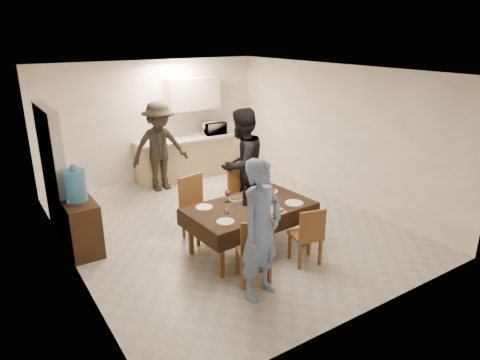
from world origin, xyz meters
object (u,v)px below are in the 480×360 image
at_px(console, 81,226).
at_px(savoury_tart, 271,211).
at_px(water_pitcher, 271,195).
at_px(microwave, 214,128).
at_px(person_kitchen, 160,147).
at_px(dining_table, 250,208).
at_px(water_jug, 75,186).
at_px(wine_bottle, 245,196).
at_px(person_near, 261,230).
at_px(person_far, 242,165).

height_order(console, savoury_tart, console).
distance_m(water_pitcher, microwave, 3.86).
bearing_deg(console, savoury_tart, -37.64).
bearing_deg(person_kitchen, console, -138.61).
xyz_separation_m(dining_table, water_jug, (-2.14, 1.35, 0.36)).
bearing_deg(wine_bottle, console, 148.16).
relative_size(savoury_tart, person_kitchen, 0.21).
height_order(savoury_tart, microwave, microwave).
xyz_separation_m(water_jug, person_kitchen, (2.08, 1.83, -0.12)).
height_order(person_near, person_kitchen, person_kitchen).
distance_m(water_jug, water_pitcher, 2.87).
xyz_separation_m(water_jug, savoury_tart, (2.24, -1.73, -0.30)).
relative_size(wine_bottle, water_pitcher, 1.43).
bearing_deg(microwave, person_near, 66.50).
bearing_deg(water_pitcher, savoury_tart, -127.15).
bearing_deg(console, person_far, -6.35).
distance_m(water_jug, savoury_tart, 2.85).
xyz_separation_m(dining_table, console, (-2.14, 1.35, -0.28)).
relative_size(microwave, person_kitchen, 0.27).
relative_size(water_pitcher, person_kitchen, 0.11).
bearing_deg(console, water_pitcher, -29.31).
relative_size(water_pitcher, person_near, 0.12).
distance_m(wine_bottle, person_kitchen, 3.13).
bearing_deg(savoury_tart, wine_bottle, 109.23).
bearing_deg(dining_table, microwave, 64.28).
distance_m(water_pitcher, person_far, 1.13).
xyz_separation_m(water_pitcher, person_far, (0.20, 1.10, 0.16)).
bearing_deg(person_far, person_near, 43.74).
distance_m(microwave, person_far, 2.75).
relative_size(water_jug, person_far, 0.24).
bearing_deg(console, dining_table, -32.20).
bearing_deg(dining_table, person_far, 58.89).
xyz_separation_m(console, person_kitchen, (2.08, 1.83, 0.52)).
bearing_deg(savoury_tart, person_far, 72.53).
xyz_separation_m(person_far, person_kitchen, (-0.61, 2.13, -0.06)).
xyz_separation_m(dining_table, person_near, (-0.55, -1.05, 0.21)).
xyz_separation_m(water_pitcher, person_kitchen, (-0.41, 3.23, 0.10)).
bearing_deg(dining_table, water_jug, 144.33).
relative_size(water_jug, wine_bottle, 1.57).
bearing_deg(person_far, console, -24.97).
bearing_deg(savoury_tart, water_jug, 142.36).
bearing_deg(person_kitchen, savoury_tart, -87.38).
height_order(water_pitcher, person_near, person_near).
bearing_deg(savoury_tart, person_kitchen, 92.62).
xyz_separation_m(wine_bottle, person_kitchen, (-0.01, 3.13, 0.06)).
xyz_separation_m(console, water_pitcher, (2.49, -1.40, 0.42)).
xyz_separation_m(wine_bottle, person_far, (0.60, 1.00, 0.11)).
bearing_deg(microwave, dining_table, 67.75).
xyz_separation_m(savoury_tart, person_far, (0.45, 1.43, 0.24)).
bearing_deg(console, wine_bottle, -31.84).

